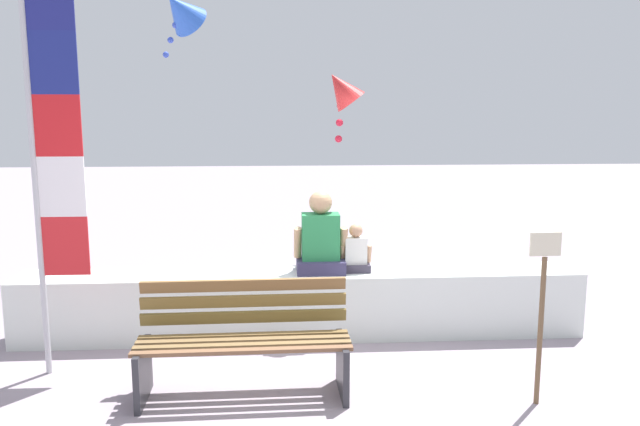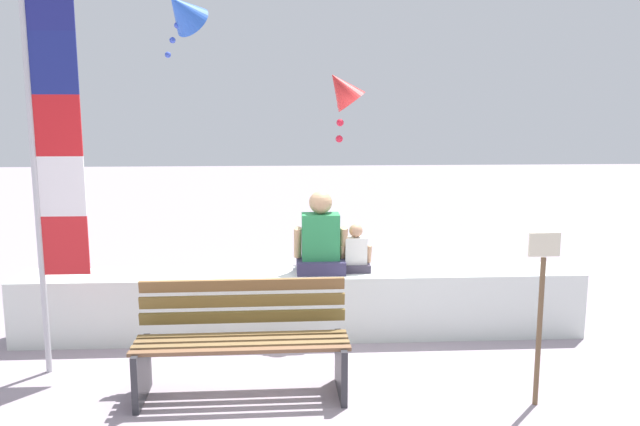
% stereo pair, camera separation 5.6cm
% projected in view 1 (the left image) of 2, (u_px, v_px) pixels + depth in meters
% --- Properties ---
extents(ground_plane, '(40.00, 40.00, 0.00)m').
position_uv_depth(ground_plane, '(306.00, 376.00, 5.41)').
color(ground_plane, gray).
extents(seawall_ledge, '(5.63, 0.57, 0.65)m').
position_uv_depth(seawall_ledge, '(302.00, 304.00, 6.35)').
color(seawall_ledge, silver).
rests_on(seawall_ledge, ground).
extents(park_bench, '(1.70, 0.64, 0.88)m').
position_uv_depth(park_bench, '(244.00, 343.00, 5.04)').
color(park_bench, brown).
rests_on(park_bench, ground).
extents(person_adult, '(0.53, 0.39, 0.82)m').
position_uv_depth(person_adult, '(321.00, 240.00, 6.27)').
color(person_adult, '#353154').
rests_on(person_adult, seawall_ledge).
extents(person_child, '(0.32, 0.23, 0.48)m').
position_uv_depth(person_child, '(356.00, 253.00, 6.32)').
color(person_child, '#383243').
rests_on(person_child, seawall_ledge).
extents(flag_banner, '(0.43, 0.05, 3.40)m').
position_uv_depth(flag_banner, '(50.00, 145.00, 5.16)').
color(flag_banner, '#B7B7BC').
rests_on(flag_banner, ground).
extents(kite_blue, '(0.79, 0.82, 0.91)m').
position_uv_depth(kite_blue, '(180.00, 10.00, 7.99)').
color(kite_blue, blue).
extents(kite_red, '(0.49, 0.51, 0.82)m').
position_uv_depth(kite_red, '(341.00, 89.00, 6.55)').
color(kite_red, red).
extents(sign_post, '(0.24, 0.04, 1.36)m').
position_uv_depth(sign_post, '(542.00, 304.00, 4.78)').
color(sign_post, brown).
rests_on(sign_post, ground).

